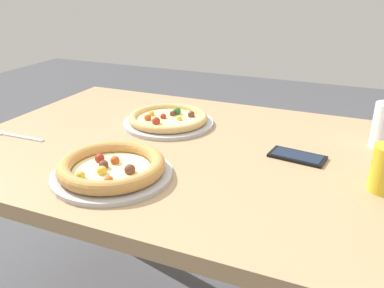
# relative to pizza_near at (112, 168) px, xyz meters

# --- Properties ---
(dining_table) EXTENTS (1.28, 0.92, 0.75)m
(dining_table) POSITION_rel_pizza_near_xyz_m (0.07, 0.25, -0.13)
(dining_table) COLOR tan
(dining_table) RESTS_ON ground
(pizza_near) EXTENTS (0.30, 0.30, 0.05)m
(pizza_near) POSITION_rel_pizza_near_xyz_m (0.00, 0.00, 0.00)
(pizza_near) COLOR #B7B7BC
(pizza_near) RESTS_ON dining_table
(pizza_far) EXTENTS (0.30, 0.30, 0.04)m
(pizza_far) POSITION_rel_pizza_near_xyz_m (-0.04, 0.40, -0.00)
(pizza_far) COLOR #B7B7BC
(pizza_far) RESTS_ON dining_table
(fork) EXTENTS (0.20, 0.02, 0.00)m
(fork) POSITION_rel_pizza_near_xyz_m (-0.43, 0.11, -0.02)
(fork) COLOR silver
(fork) RESTS_ON dining_table
(cell_phone) EXTENTS (0.16, 0.09, 0.01)m
(cell_phone) POSITION_rel_pizza_near_xyz_m (0.41, 0.30, -0.02)
(cell_phone) COLOR black
(cell_phone) RESTS_ON dining_table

